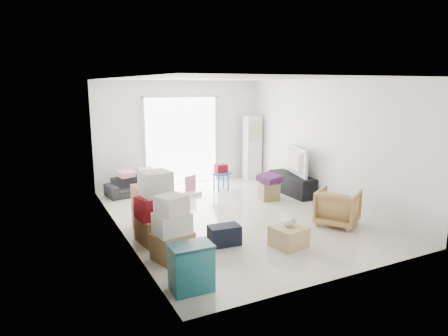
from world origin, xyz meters
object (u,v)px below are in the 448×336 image
armchair (338,206)px  kids_table (221,172)px  sofa (137,182)px  ottoman (269,191)px  ac_tower (252,148)px  wood_crate (289,236)px  tv_console (292,184)px  television (292,171)px  storage_bins (191,267)px

armchair → kids_table: (-0.85, 3.23, 0.10)m
sofa → ottoman: size_ratio=3.76×
ac_tower → ottoman: 2.22m
sofa → wood_crate: bearing=-80.9°
tv_console → television: (0.00, 0.00, 0.31)m
armchair → ac_tower: bearing=-39.5°
armchair → wood_crate: 1.50m
television → storage_bins: 5.07m
sofa → wood_crate: sofa is taller
television → sofa: bearing=78.5°
television → sofa: television is taller
television → kids_table: bearing=67.4°
ac_tower → kids_table: (-1.33, -0.75, -0.40)m
television → armchair: 2.24m
storage_bins → ottoman: bearing=44.1°
sofa → ottoman: sofa is taller
tv_console → ottoman: (-0.76, -0.19, -0.04)m
armchair → ottoman: 2.01m
ac_tower → kids_table: bearing=-150.6°
tv_console → armchair: size_ratio=1.91×
television → ottoman: television is taller
sofa → television: bearing=-35.4°
sofa → armchair: (2.81, -3.83, 0.08)m
storage_bins → wood_crate: (1.95, 0.62, -0.15)m
armchair → sofa: bearing=3.5°
television → sofa: size_ratio=0.78×
television → wood_crate: 3.28m
armchair → ottoman: (-0.24, 1.99, -0.17)m
television → kids_table: size_ratio=1.76×
sofa → storage_bins: bearing=-105.5°
television → wood_crate: size_ratio=2.34×
storage_bins → wood_crate: storage_bins is taller
television → kids_table: kids_table is taller
television → wood_crate: (-1.95, -2.61, -0.38)m
television → ottoman: bearing=118.6°
tv_console → sofa: 3.72m
tv_console → kids_table: size_ratio=2.15×
kids_table → wood_crate: size_ratio=1.33×
ac_tower → sofa: ac_tower is taller
sofa → storage_bins: size_ratio=2.38×
kids_table → television: bearing=-37.5°
ac_tower → television: size_ratio=1.51×
ottoman → tv_console: bearing=13.7°
ac_tower → tv_console: (0.05, -1.81, -0.64)m
ac_tower → ottoman: size_ratio=4.44×
tv_console → ottoman: tv_console is taller
armchair → tv_console: bearing=-46.3°
sofa → wood_crate: size_ratio=2.99×
armchair → wood_crate: size_ratio=1.50×
storage_bins → ottoman: (3.14, 3.05, -0.12)m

